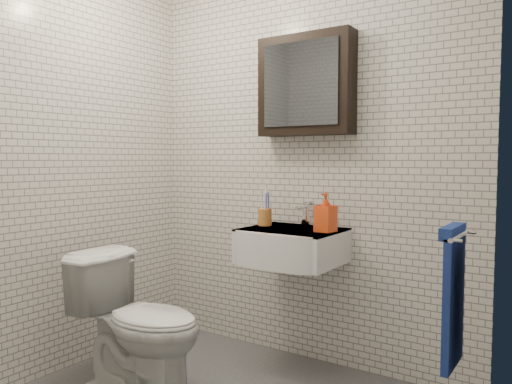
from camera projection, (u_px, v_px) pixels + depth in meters
room_shell at (199, 113)px, 2.26m from camera, size 2.22×2.02×2.51m
washbasin at (289, 246)px, 2.89m from camera, size 0.55×0.50×0.20m
faucet at (305, 215)px, 3.04m from camera, size 0.06×0.20×0.15m
mirror_cabinet at (306, 85)px, 2.99m from camera, size 0.60×0.15×0.60m
towel_rail at (454, 291)px, 2.02m from camera, size 0.09×0.30×0.58m
toothbrush_cup at (265, 216)px, 3.06m from camera, size 0.11×0.11×0.23m
soap_bottle at (326, 212)px, 2.79m from camera, size 0.11×0.11×0.22m
toilet at (140, 323)px, 2.69m from camera, size 0.77×0.48×0.75m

